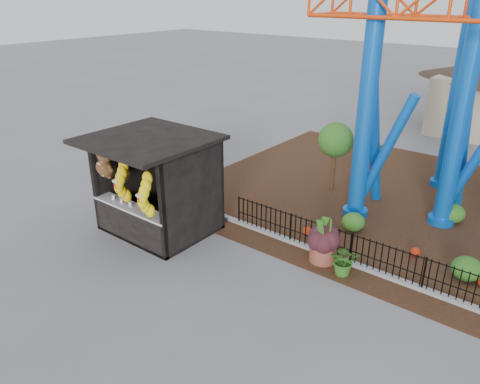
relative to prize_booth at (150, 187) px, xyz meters
The scene contains 9 objects.
ground 3.49m from the prize_booth, 16.60° to the right, with size 120.00×120.00×0.00m, color slate.
mulch_bed 10.09m from the prize_booth, 45.41° to the left, with size 18.00×12.00×0.02m, color #331E11.
curb 7.46m from the prize_booth, 16.73° to the left, with size 18.00×0.18×0.12m, color gray.
prize_booth is the anchor object (origin of this frame).
picket_fence 8.25m from the prize_booth, 14.91° to the left, with size 12.20×0.06×1.00m, color black, non-canonical shape.
terracotta_planter 5.54m from the prize_booth, 19.54° to the left, with size 0.76×0.76×0.60m, color brown.
planter_foliage 5.43m from the prize_booth, 19.54° to the left, with size 0.70×0.70×0.64m, color #34151A.
potted_plant 6.18m from the prize_booth, 14.81° to the left, with size 0.78×0.67×0.86m, color #215719.
landscaping 9.40m from the prize_booth, 30.67° to the left, with size 8.87×4.32×0.64m.
Camera 1 is at (7.38, -7.74, 7.15)m, focal length 35.00 mm.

